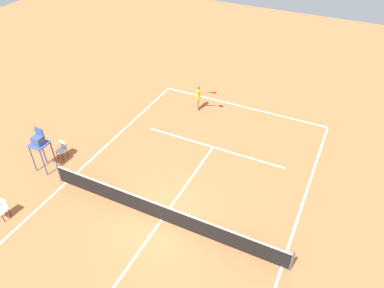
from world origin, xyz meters
TOP-DOWN VIEW (x-y plane):
  - ground_plane at (0.00, 0.00)m, footprint 60.00×60.00m
  - court_lines at (0.00, 0.00)m, footprint 10.77×20.74m
  - tennis_net at (0.00, 0.00)m, footprint 11.37×0.10m
  - player_serving at (2.30, -8.74)m, footprint 1.33×0.58m
  - tennis_ball at (1.19, -7.03)m, footprint 0.07×0.07m
  - umpire_chair at (6.90, -0.38)m, footprint 0.80×0.80m
  - courtside_chair_near at (6.24, 2.82)m, footprint 0.44×0.46m
  - courtside_chair_mid at (6.77, -1.48)m, footprint 0.44×0.46m

SIDE VIEW (x-z plane):
  - ground_plane at x=0.00m, z-range 0.00..0.00m
  - court_lines at x=0.00m, z-range 0.00..0.01m
  - tennis_ball at x=1.19m, z-range 0.00..0.07m
  - tennis_net at x=0.00m, z-range -0.04..1.03m
  - courtside_chair_near at x=6.24m, z-range 0.06..1.01m
  - courtside_chair_mid at x=6.77m, z-range 0.06..1.01m
  - player_serving at x=2.30m, z-range 0.17..1.93m
  - umpire_chair at x=6.90m, z-range 0.40..2.81m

